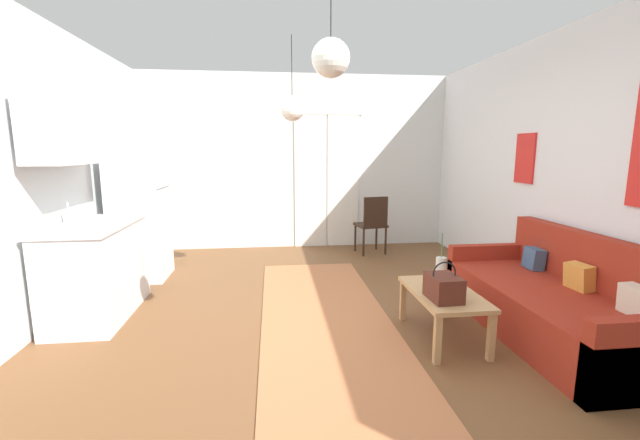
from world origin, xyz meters
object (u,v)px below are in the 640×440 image
at_px(couch, 558,304).
at_px(bamboo_vase, 441,269).
at_px(accent_chair, 372,222).
at_px(pendant_lamp_far, 292,108).
at_px(coffee_table, 443,298).
at_px(pendant_lamp_near, 331,58).
at_px(refrigerator, 139,212).
at_px(handbag, 444,287).

relative_size(couch, bamboo_vase, 4.61).
relative_size(accent_chair, pendant_lamp_far, 1.02).
xyz_separation_m(coffee_table, pendant_lamp_far, (-1.17, 1.37, 1.65)).
bearing_deg(coffee_table, pendant_lamp_near, -153.37).
bearing_deg(accent_chair, pendant_lamp_far, 39.48).
relative_size(couch, refrigerator, 1.23).
xyz_separation_m(couch, coffee_table, (-1.02, 0.04, 0.09)).
relative_size(coffee_table, refrigerator, 0.54).
bearing_deg(handbag, accent_chair, 86.60).
height_order(coffee_table, accent_chair, accent_chair).
bearing_deg(accent_chair, handbag, 76.98).
height_order(refrigerator, pendant_lamp_near, pendant_lamp_near).
xyz_separation_m(coffee_table, bamboo_vase, (0.07, 0.25, 0.17)).
bearing_deg(couch, coffee_table, 177.63).
bearing_deg(pendant_lamp_near, handbag, 19.54).
distance_m(refrigerator, pendant_lamp_near, 3.47).
distance_m(pendant_lamp_near, pendant_lamp_far, 1.90).
xyz_separation_m(couch, pendant_lamp_far, (-2.19, 1.42, 1.74)).
bearing_deg(refrigerator, accent_chair, 14.78).
relative_size(couch, coffee_table, 2.30).
height_order(couch, handbag, couch).
distance_m(accent_chair, pendant_lamp_near, 3.90).
xyz_separation_m(handbag, pendant_lamp_near, (-0.95, -0.34, 1.61)).
relative_size(coffee_table, handbag, 2.88).
distance_m(couch, pendant_lamp_near, 2.80).
height_order(bamboo_vase, pendant_lamp_far, pendant_lamp_far).
bearing_deg(bamboo_vase, coffee_table, -106.59).
height_order(couch, bamboo_vase, couch).
height_order(bamboo_vase, pendant_lamp_near, pendant_lamp_near).
bearing_deg(pendant_lamp_near, pendant_lamp_far, 94.28).
xyz_separation_m(handbag, refrigerator, (-2.93, 2.20, 0.31)).
xyz_separation_m(coffee_table, pendant_lamp_near, (-1.03, -0.52, 1.77)).
relative_size(couch, pendant_lamp_far, 2.33).
bearing_deg(couch, refrigerator, 152.90).
bearing_deg(couch, bamboo_vase, 162.97).
relative_size(handbag, refrigerator, 0.19).
bearing_deg(accent_chair, pendant_lamp_near, 61.81).
distance_m(couch, coffee_table, 1.02).
bearing_deg(pendant_lamp_near, accent_chair, 71.43).
height_order(coffee_table, pendant_lamp_near, pendant_lamp_near).
bearing_deg(accent_chair, couch, 98.09).
xyz_separation_m(bamboo_vase, pendant_lamp_near, (-1.10, -0.76, 1.60)).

